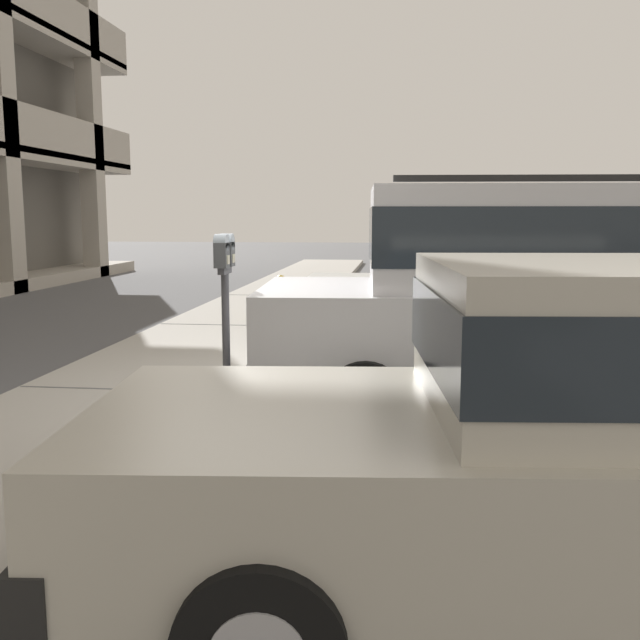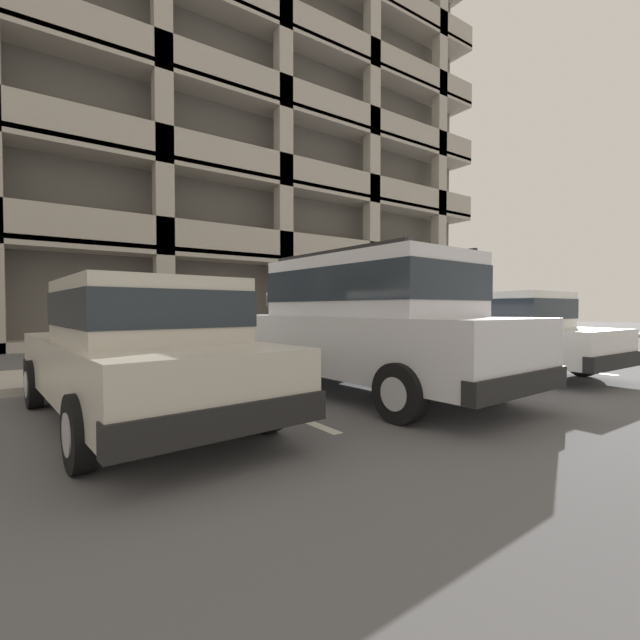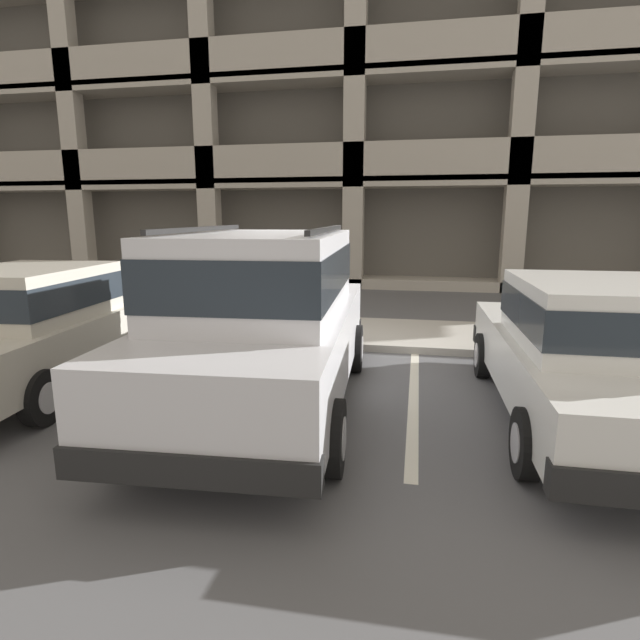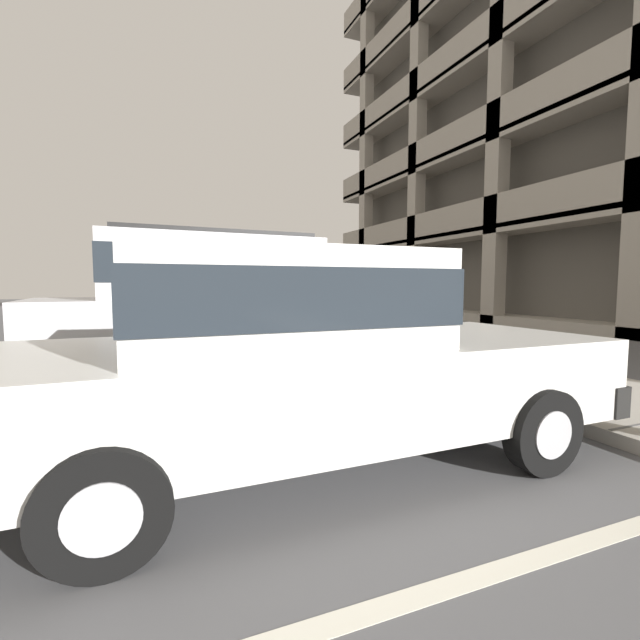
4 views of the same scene
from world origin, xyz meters
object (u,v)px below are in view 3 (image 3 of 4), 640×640
object	(u,v)px
dark_hatchback	(590,349)
parking_garage	(374,27)
fire_hydrant	(615,328)
silver_suv	(265,314)
parking_meter_near	(313,275)
red_sedan	(40,322)

from	to	relation	value
dark_hatchback	parking_garage	xyz separation A→B (m)	(-3.69, 14.97, 8.21)
parking_garage	fire_hydrant	distance (m)	15.62
dark_hatchback	fire_hydrant	bearing A→B (deg)	65.89
silver_suv	parking_meter_near	size ratio (longest dim) A/B	3.35
dark_hatchback	parking_garage	distance (m)	17.47
red_sedan	parking_garage	bearing A→B (deg)	74.27
silver_suv	red_sedan	world-z (taller)	silver_suv
red_sedan	parking_garage	size ratio (longest dim) A/B	0.14
dark_hatchback	parking_meter_near	distance (m)	4.31
fire_hydrant	silver_suv	bearing A→B (deg)	-146.96
parking_garage	parking_meter_near	bearing A→B (deg)	-88.77
dark_hatchback	parking_meter_near	xyz separation A→B (m)	(-3.43, 2.59, 0.38)
parking_garage	fire_hydrant	xyz separation A→B (m)	(4.95, -12.09, -8.57)
parking_meter_near	parking_garage	xyz separation A→B (m)	(-0.26, 12.38, 7.83)
silver_suv	parking_garage	size ratio (longest dim) A/B	0.15
parking_meter_near	silver_suv	bearing A→B (deg)	-89.26
silver_suv	parking_meter_near	xyz separation A→B (m)	(-0.04, 2.73, 0.12)
red_sedan	parking_meter_near	size ratio (longest dim) A/B	3.17
silver_suv	parking_garage	xyz separation A→B (m)	(-0.30, 15.11, 7.95)
silver_suv	dark_hatchback	xyz separation A→B (m)	(3.39, 0.14, -0.27)
parking_meter_near	dark_hatchback	bearing A→B (deg)	-37.04
parking_meter_near	fire_hydrant	distance (m)	4.76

